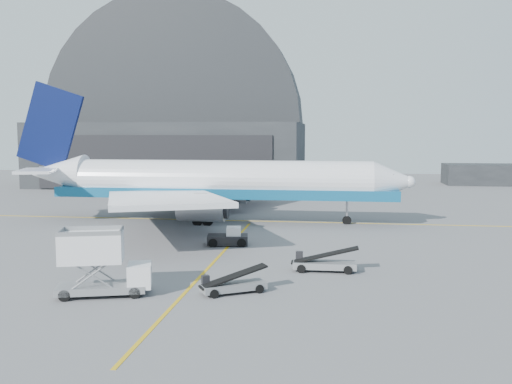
# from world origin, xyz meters

# --- Properties ---
(ground) EXTENTS (200.00, 200.00, 0.00)m
(ground) POSITION_xyz_m (0.00, 0.00, 0.00)
(ground) COLOR #565659
(ground) RESTS_ON ground
(taxi_lines) EXTENTS (80.00, 42.12, 0.02)m
(taxi_lines) POSITION_xyz_m (0.00, 12.67, 0.01)
(taxi_lines) COLOR gold
(taxi_lines) RESTS_ON ground
(hangar) EXTENTS (50.00, 28.30, 28.00)m
(hangar) POSITION_xyz_m (-22.00, 64.95, 9.54)
(hangar) COLOR black
(hangar) RESTS_ON ground
(distant_bldg_a) EXTENTS (14.00, 8.00, 4.00)m
(distant_bldg_a) POSITION_xyz_m (38.00, 72.00, 0.00)
(distant_bldg_a) COLOR black
(distant_bldg_a) RESTS_ON ground
(airliner) EXTENTS (46.55, 45.13, 16.33)m
(airliner) POSITION_xyz_m (-5.03, 19.18, 4.57)
(airliner) COLOR white
(airliner) RESTS_ON ground
(catering_truck) EXTENTS (6.19, 3.69, 4.01)m
(catering_truck) POSITION_xyz_m (-5.10, -11.27, 2.03)
(catering_truck) COLOR gray
(catering_truck) RESTS_ON ground
(pushback_tug) EXTENTS (3.92, 2.64, 1.69)m
(pushback_tug) POSITION_xyz_m (-0.08, 5.75, 0.64)
(pushback_tug) COLOR black
(pushback_tug) RESTS_ON ground
(belt_loader_a) EXTENTS (4.32, 3.28, 1.69)m
(belt_loader_a) POSITION_xyz_m (3.03, -9.57, 0.52)
(belt_loader_a) COLOR gray
(belt_loader_a) RESTS_ON ground
(belt_loader_b) EXTENTS (4.96, 1.80, 1.89)m
(belt_loader_b) POSITION_xyz_m (8.70, -2.97, 0.58)
(belt_loader_b) COLOR gray
(belt_loader_b) RESTS_ON ground
(traffic_cone) EXTENTS (0.33, 0.33, 0.48)m
(traffic_cone) POSITION_xyz_m (0.48, 7.53, 0.23)
(traffic_cone) COLOR #F85E07
(traffic_cone) RESTS_ON ground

